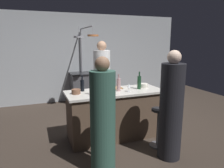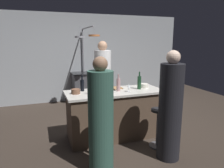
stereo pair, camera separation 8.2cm
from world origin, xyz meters
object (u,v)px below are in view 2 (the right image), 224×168
Objects in this scene: bar_stool_right at (158,126)px; pepper_mill at (91,88)px; bar_stool_left at (99,135)px; cutting_board at (114,88)px; guest_left at (101,121)px; wine_bottle_green at (139,82)px; chef at (103,83)px; guest_right at (170,110)px; wine_bottle_dark at (82,85)px; wine_glass_near_right_guest at (111,88)px; stove_range at (86,87)px; wine_bottle_amber at (100,87)px; potted_plant at (164,102)px; mixing_bowl_ceramic at (144,86)px; mixing_bowl_wooden at (76,91)px; wine_glass_near_left_guest at (129,86)px; wine_bottle_rose at (118,84)px.

pepper_mill reaches higher than bar_stool_right.
bar_stool_left and bar_stool_right have the same top height.
guest_left is at bearing -117.71° from cutting_board.
chef is at bearing 110.48° from wine_bottle_green.
wine_bottle_green is at bearing -69.52° from chef.
wine_bottle_dark is (-1.09, 1.17, 0.23)m from guest_right.
chef is 8.59× the size of pepper_mill.
stove_range is at bearing 86.82° from wine_glass_near_right_guest.
wine_bottle_amber is at bearing 135.35° from guest_right.
guest_left is 1.09m from guest_right.
stove_range is 2.65m from pepper_mill.
guest_left is at bearing -140.90° from potted_plant.
pepper_mill is 1.13m from mixing_bowl_ceramic.
guest_left is 9.63× the size of mixing_bowl_ceramic.
mixing_bowl_ceramic is (1.35, 0.04, -0.00)m from mixing_bowl_wooden.
guest_left is 1.32m from cutting_board.
wine_glass_near_left_guest is (-0.35, 0.47, 0.63)m from bar_stool_right.
chef is at bearing 63.64° from pepper_mill.
potted_plant is 1.62× the size of cutting_board.
wine_bottle_green is at bearing 31.30° from bar_stool_left.
pepper_mill is at bearing -73.38° from wine_bottle_dark.
bar_stool_left is at bearing -92.31° from pepper_mill.
bar_stool_right is 2.12× the size of cutting_board.
pepper_mill is 1.25× the size of mixing_bowl_ceramic.
wine_bottle_green is at bearing -148.57° from mixing_bowl_ceramic.
chef is 5.73× the size of wine_bottle_rose.
chef reaches higher than bar_stool_right.
wine_bottle_amber is at bearing 151.31° from bar_stool_right.
bar_stool_right is 4.66× the size of wine_glass_near_left_guest.
wine_bottle_rose is at bearing 130.39° from bar_stool_right.
mixing_bowl_ceramic reaches higher than bar_stool_left.
chef is 1.79m from bar_stool_right.
bar_stool_left is 2.32× the size of wine_bottle_dark.
guest_right is at bearing -63.56° from wine_bottle_rose.
cutting_board is 0.78m from mixing_bowl_wooden.
pepper_mill is 0.16m from wine_bottle_amber.
wine_bottle_rose is (0.06, -2.48, 0.58)m from stove_range.
wine_bottle_amber is 0.53m from wine_glass_near_left_guest.
cutting_board is 2.19× the size of wine_glass_near_left_guest.
mixing_bowl_wooden is (-0.15, -0.17, -0.07)m from wine_bottle_dark.
bar_stool_left is 0.82m from pepper_mill.
cutting_board is 0.96× the size of wine_bottle_green.
chef is 5.48× the size of wine_bottle_amber.
bar_stool_right is 4.66× the size of wine_glass_near_right_guest.
cutting_board is (0.54, 0.81, 0.53)m from bar_stool_left.
mixing_bowl_wooden is at bearing -106.46° from stove_range.
wine_bottle_green is at bearing 4.77° from pepper_mill.
bar_stool_left is 3.24× the size of pepper_mill.
wine_bottle_green reaches higher than wine_glass_near_left_guest.
wine_glass_near_left_guest is at bearing -152.77° from mixing_bowl_ceramic.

